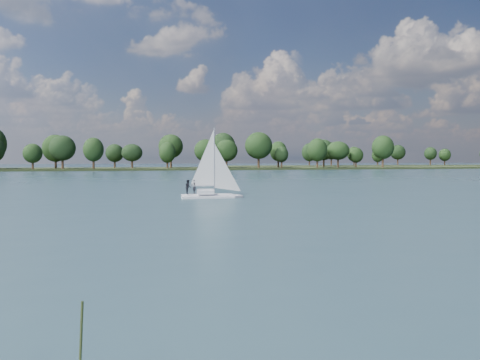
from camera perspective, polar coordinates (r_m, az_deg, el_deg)
name	(u,v)px	position (r m, az deg, el deg)	size (l,w,h in m)	color
ground	(161,180)	(118.05, -8.40, -0.03)	(700.00, 700.00, 0.00)	#233342
far_shore	(131,170)	(229.63, -11.58, 1.09)	(660.00, 40.00, 1.50)	black
far_shore_back	(404,166)	(326.99, 17.10, 1.39)	(220.00, 30.00, 1.40)	black
sailboat	(208,178)	(64.51, -3.38, 0.25)	(6.84, 2.20, 8.90)	silver
treeline	(126,150)	(225.85, -12.09, 3.11)	(562.48, 73.68, 18.14)	black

